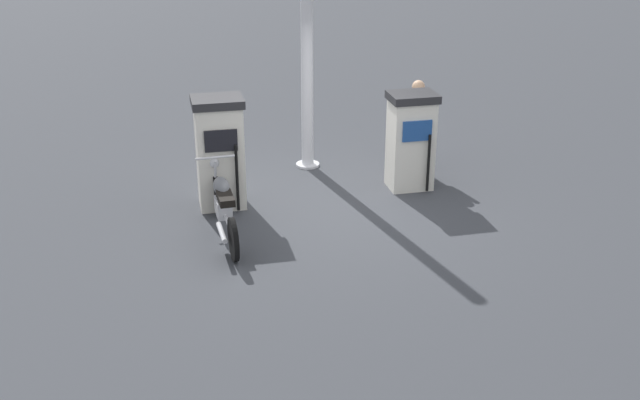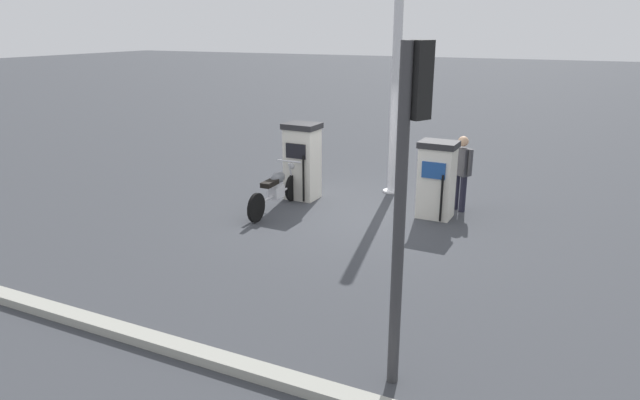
{
  "view_description": "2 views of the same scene",
  "coord_description": "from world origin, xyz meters",
  "px_view_note": "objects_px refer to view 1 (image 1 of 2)",
  "views": [
    {
      "loc": [
        10.19,
        -2.66,
        4.67
      ],
      "look_at": [
        1.26,
        -0.41,
        0.71
      ],
      "focal_mm": 43.19,
      "sensor_mm": 36.0,
      "label": 1
    },
    {
      "loc": [
        10.06,
        4.0,
        3.67
      ],
      "look_at": [
        1.23,
        -0.23,
        0.61
      ],
      "focal_mm": 31.36,
      "sensor_mm": 36.0,
      "label": 2
    }
  ],
  "objects_px": {
    "fuel_pump_far": "(411,140)",
    "motorcycle_near_pump": "(223,204)",
    "fuel_pump_near": "(220,152)",
    "attendant_person": "(417,120)",
    "canopy_support_pole": "(307,32)"
  },
  "relations": [
    {
      "from": "fuel_pump_near",
      "to": "fuel_pump_far",
      "type": "distance_m",
      "value": 2.98
    },
    {
      "from": "fuel_pump_far",
      "to": "attendant_person",
      "type": "relative_size",
      "value": 0.99
    },
    {
      "from": "fuel_pump_near",
      "to": "fuel_pump_far",
      "type": "xyz_separation_m",
      "value": [
        0.0,
        2.98,
        -0.07
      ]
    },
    {
      "from": "attendant_person",
      "to": "motorcycle_near_pump",
      "type": "bearing_deg",
      "value": -64.45
    },
    {
      "from": "fuel_pump_far",
      "to": "motorcycle_near_pump",
      "type": "bearing_deg",
      "value": -72.22
    },
    {
      "from": "fuel_pump_far",
      "to": "motorcycle_near_pump",
      "type": "relative_size",
      "value": 0.72
    },
    {
      "from": "fuel_pump_near",
      "to": "attendant_person",
      "type": "bearing_deg",
      "value": 101.02
    },
    {
      "from": "motorcycle_near_pump",
      "to": "canopy_support_pole",
      "type": "distance_m",
      "value": 3.43
    },
    {
      "from": "fuel_pump_far",
      "to": "motorcycle_near_pump",
      "type": "height_order",
      "value": "fuel_pump_far"
    },
    {
      "from": "motorcycle_near_pump",
      "to": "attendant_person",
      "type": "relative_size",
      "value": 1.36
    },
    {
      "from": "fuel_pump_near",
      "to": "canopy_support_pole",
      "type": "height_order",
      "value": "canopy_support_pole"
    },
    {
      "from": "fuel_pump_far",
      "to": "canopy_support_pole",
      "type": "bearing_deg",
      "value": -134.54
    },
    {
      "from": "attendant_person",
      "to": "canopy_support_pole",
      "type": "xyz_separation_m",
      "value": [
        -0.68,
        -1.68,
        1.4
      ]
    },
    {
      "from": "attendant_person",
      "to": "canopy_support_pole",
      "type": "relative_size",
      "value": 0.33
    },
    {
      "from": "fuel_pump_far",
      "to": "attendant_person",
      "type": "height_order",
      "value": "attendant_person"
    }
  ]
}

